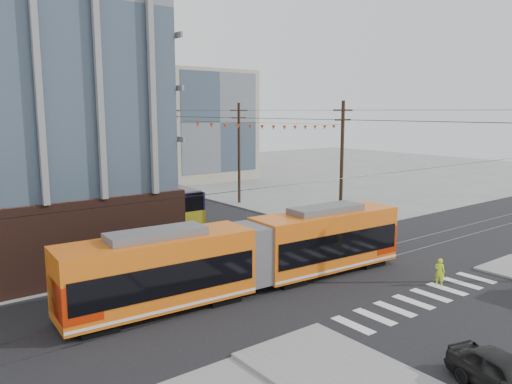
% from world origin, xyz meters
% --- Properties ---
extents(ground, '(160.00, 160.00, 0.00)m').
position_xyz_m(ground, '(0.00, 0.00, 0.00)').
color(ground, slate).
extents(bg_bldg_ne_near, '(14.00, 14.00, 16.00)m').
position_xyz_m(bg_bldg_ne_near, '(16.00, 48.00, 8.00)').
color(bg_bldg_ne_near, gray).
rests_on(bg_bldg_ne_near, ground).
extents(bg_bldg_ne_far, '(16.00, 16.00, 14.00)m').
position_xyz_m(bg_bldg_ne_far, '(18.00, 68.00, 7.00)').
color(bg_bldg_ne_far, '#8C99A5').
rests_on(bg_bldg_ne_far, ground).
extents(utility_pole_far, '(0.30, 0.30, 11.00)m').
position_xyz_m(utility_pole_far, '(8.50, 56.00, 5.50)').
color(utility_pole_far, black).
rests_on(utility_pole_far, ground).
extents(streetcar, '(21.46, 4.26, 4.11)m').
position_xyz_m(streetcar, '(-6.55, 3.87, 2.05)').
color(streetcar, '#D95F11').
rests_on(streetcar, ground).
extents(city_bus, '(3.34, 12.42, 3.48)m').
position_xyz_m(city_bus, '(-1.82, 24.16, 1.74)').
color(city_bus, '#21184B').
rests_on(city_bus, ground).
extents(black_sedan, '(2.84, 4.81, 1.54)m').
position_xyz_m(black_sedan, '(-5.83, -10.36, 0.77)').
color(black_sedan, black).
rests_on(black_sedan, ground).
extents(parked_car_silver, '(1.99, 4.25, 1.35)m').
position_xyz_m(parked_car_silver, '(-4.92, 14.38, 0.67)').
color(parked_car_silver, '#9EA5AC').
rests_on(parked_car_silver, ground).
extents(parked_car_white, '(2.98, 5.03, 1.37)m').
position_xyz_m(parked_car_white, '(-4.94, 16.76, 0.68)').
color(parked_car_white, beige).
rests_on(parked_car_white, ground).
extents(parked_car_grey, '(2.45, 4.86, 1.32)m').
position_xyz_m(parked_car_grey, '(-5.92, 23.00, 0.66)').
color(parked_car_grey, '#4A4B54').
rests_on(parked_car_grey, ground).
extents(pedestrian, '(0.58, 0.70, 1.63)m').
position_xyz_m(pedestrian, '(2.63, -2.33, 0.82)').
color(pedestrian, '#CFFF20').
rests_on(pedestrian, ground).
extents(jersey_barrier, '(2.46, 4.38, 0.86)m').
position_xyz_m(jersey_barrier, '(8.30, 12.11, 0.43)').
color(jersey_barrier, gray).
rests_on(jersey_barrier, ground).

